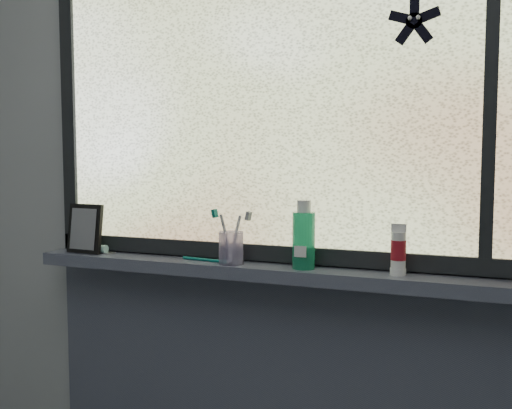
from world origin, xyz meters
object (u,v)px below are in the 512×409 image
object	(u,v)px
vanity_mirror	(85,229)
cream_tube	(398,248)
toothbrush_cup	(231,248)
mouthwash_bottle	(304,234)

from	to	relation	value
vanity_mirror	cream_tube	bearing A→B (deg)	4.16
vanity_mirror	cream_tube	distance (m)	1.05
toothbrush_cup	cream_tube	world-z (taller)	cream_tube
vanity_mirror	toothbrush_cup	distance (m)	0.55
vanity_mirror	mouthwash_bottle	bearing A→B (deg)	3.84
vanity_mirror	cream_tube	world-z (taller)	vanity_mirror
toothbrush_cup	cream_tube	size ratio (longest dim) A/B	0.97
cream_tube	toothbrush_cup	bearing A→B (deg)	-177.79
mouthwash_bottle	cream_tube	size ratio (longest dim) A/B	1.63
vanity_mirror	toothbrush_cup	bearing A→B (deg)	2.89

